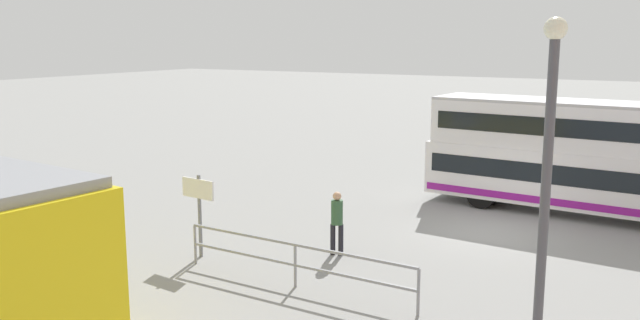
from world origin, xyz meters
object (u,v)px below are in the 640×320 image
at_px(pedestrian_near_railing, 337,219).
at_px(info_sign, 199,201).
at_px(double_decker_bus, 595,158).
at_px(street_lamp, 546,179).

height_order(pedestrian_near_railing, info_sign, info_sign).
relative_size(pedestrian_near_railing, info_sign, 0.78).
bearing_deg(pedestrian_near_railing, double_decker_bus, -124.89).
relative_size(double_decker_bus, street_lamp, 1.81).
height_order(info_sign, street_lamp, street_lamp).
height_order(double_decker_bus, street_lamp, street_lamp).
xyz_separation_m(pedestrian_near_railing, info_sign, (3.13, 1.98, 0.54)).
bearing_deg(info_sign, street_lamp, 163.94).
xyz_separation_m(double_decker_bus, info_sign, (8.55, 9.75, -0.39)).
bearing_deg(pedestrian_near_railing, street_lamp, 143.25).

